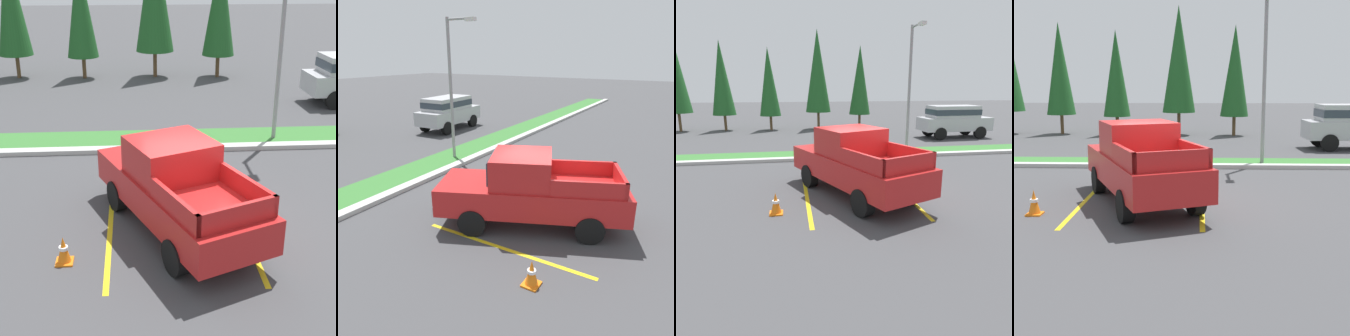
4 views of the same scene
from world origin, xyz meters
The scene contains 11 objects.
ground_plane centered at (0.00, 0.00, 0.00)m, with size 120.00×120.00×0.00m, color #424244.
parking_line_near centered at (-2.06, -0.11, 0.00)m, with size 0.12×4.80×0.01m, color yellow.
parking_line_far centered at (1.04, -0.11, 0.00)m, with size 0.12×4.80×0.01m, color yellow.
curb_strip centered at (0.00, 5.00, 0.07)m, with size 56.00×0.40×0.15m, color #B2B2AD.
grass_median centered at (0.00, 6.10, 0.03)m, with size 56.00×1.80×0.06m, color #387533.
pickup_truck_main centered at (-0.53, -0.07, 1.04)m, with size 3.78×5.54×2.10m.
street_light centered at (3.39, 5.73, 3.61)m, with size 0.24×1.49×6.14m.
cypress_tree_left_inner centered at (-7.38, 16.28, 3.89)m, with size 1.72×1.72×6.61m.
cypress_tree_center centered at (-3.94, 15.99, 3.62)m, with size 1.60×1.60×6.15m.
cypress_tree_rightmost centered at (3.03, 15.78, 3.75)m, with size 1.66×1.66×6.37m.
traffic_cone centered at (-2.96, -1.33, 0.29)m, with size 0.36×0.36×0.60m.
Camera 1 is at (-1.45, -10.20, 5.82)m, focal length 53.29 mm.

